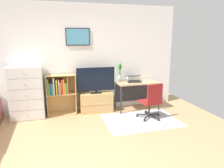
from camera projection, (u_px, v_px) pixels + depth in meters
ground_plane at (71, 164)px, 3.16m from camera, size 7.20×7.20×0.00m
wall_back_with_posters at (61, 59)px, 5.15m from camera, size 6.12×0.09×2.70m
area_rug at (141, 120)px, 4.81m from camera, size 1.70×1.20×0.01m
dresser at (27, 93)px, 4.84m from camera, size 0.76×0.46×1.25m
bookshelf at (60, 91)px, 5.09m from camera, size 0.70×0.30×0.99m
tv_stand at (96, 102)px, 5.36m from camera, size 0.82×0.41×0.49m
television at (96, 80)px, 5.21m from camera, size 0.96×0.16×0.66m
desk at (136, 86)px, 5.55m from camera, size 1.10×0.59×0.74m
office_chair at (152, 100)px, 4.80m from camera, size 0.58×0.58×0.86m
laptop at (134, 79)px, 5.49m from camera, size 0.40×0.42×0.16m
computer_mouse at (144, 81)px, 5.44m from camera, size 0.06×0.10×0.03m
bamboo_vase at (120, 72)px, 5.47m from camera, size 0.11×0.10×0.48m
wine_glass at (127, 78)px, 5.32m from camera, size 0.07×0.07×0.18m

